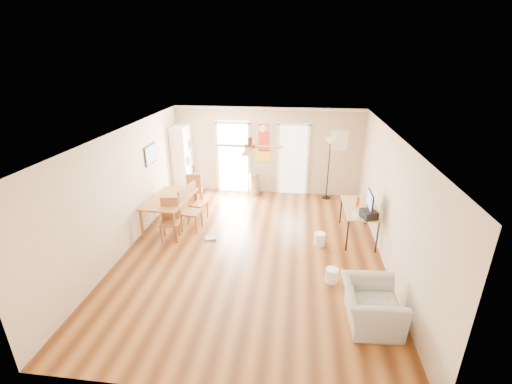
# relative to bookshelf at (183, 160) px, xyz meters

# --- Properties ---
(floor) EXTENTS (7.00, 7.00, 0.00)m
(floor) POSITION_rel_bookshelf_xyz_m (2.52, -3.17, -1.04)
(floor) COLOR brown
(floor) RESTS_ON ground
(ceiling) EXTENTS (5.50, 7.00, 0.00)m
(ceiling) POSITION_rel_bookshelf_xyz_m (2.52, -3.17, 1.56)
(ceiling) COLOR silver
(ceiling) RESTS_ON floor
(wall_back) EXTENTS (5.50, 0.04, 2.60)m
(wall_back) POSITION_rel_bookshelf_xyz_m (2.52, 0.33, 0.26)
(wall_back) COLOR beige
(wall_back) RESTS_ON floor
(wall_front) EXTENTS (5.50, 0.04, 2.60)m
(wall_front) POSITION_rel_bookshelf_xyz_m (2.52, -6.67, 0.26)
(wall_front) COLOR beige
(wall_front) RESTS_ON floor
(wall_left) EXTENTS (0.04, 7.00, 2.60)m
(wall_left) POSITION_rel_bookshelf_xyz_m (-0.23, -3.17, 0.26)
(wall_left) COLOR beige
(wall_left) RESTS_ON floor
(wall_right) EXTENTS (0.04, 7.00, 2.60)m
(wall_right) POSITION_rel_bookshelf_xyz_m (5.27, -3.17, 0.26)
(wall_right) COLOR beige
(wall_right) RESTS_ON floor
(crown_molding) EXTENTS (5.50, 7.00, 0.08)m
(crown_molding) POSITION_rel_bookshelf_xyz_m (2.52, -3.17, 1.52)
(crown_molding) COLOR white
(crown_molding) RESTS_ON wall_back
(kitchen_doorway) EXTENTS (0.90, 0.10, 2.10)m
(kitchen_doorway) POSITION_rel_bookshelf_xyz_m (1.47, 0.31, 0.01)
(kitchen_doorway) COLOR white
(kitchen_doorway) RESTS_ON wall_back
(bathroom_doorway) EXTENTS (0.80, 0.10, 2.10)m
(bathroom_doorway) POSITION_rel_bookshelf_xyz_m (3.27, 0.31, 0.01)
(bathroom_doorway) COLOR white
(bathroom_doorway) RESTS_ON wall_back
(wall_decal) EXTENTS (0.46, 0.03, 1.10)m
(wall_decal) POSITION_rel_bookshelf_xyz_m (2.40, 0.31, 0.51)
(wall_decal) COLOR red
(wall_decal) RESTS_ON wall_back
(ac_grille) EXTENTS (0.50, 0.04, 0.60)m
(ac_grille) POSITION_rel_bookshelf_xyz_m (4.57, 0.30, 0.66)
(ac_grille) COLOR white
(ac_grille) RESTS_ON wall_back
(framed_poster) EXTENTS (0.04, 0.66, 0.48)m
(framed_poster) POSITION_rel_bookshelf_xyz_m (-0.20, -1.77, 0.66)
(framed_poster) COLOR black
(framed_poster) RESTS_ON wall_left
(ceiling_fan) EXTENTS (1.24, 1.24, 0.20)m
(ceiling_fan) POSITION_rel_bookshelf_xyz_m (2.52, -3.47, 1.39)
(ceiling_fan) COLOR #593819
(ceiling_fan) RESTS_ON ceiling
(bookshelf) EXTENTS (0.55, 0.99, 2.08)m
(bookshelf) POSITION_rel_bookshelf_xyz_m (0.00, 0.00, 0.00)
(bookshelf) COLOR white
(bookshelf) RESTS_ON floor
(dining_table) EXTENTS (1.04, 1.60, 0.77)m
(dining_table) POSITION_rel_bookshelf_xyz_m (0.37, -2.28, -0.66)
(dining_table) COLOR #9D6932
(dining_table) RESTS_ON floor
(dining_chair_right_a) EXTENTS (0.47, 0.47, 0.96)m
(dining_chair_right_a) POSITION_rel_bookshelf_xyz_m (0.92, -1.78, -0.56)
(dining_chair_right_a) COLOR #A27034
(dining_chair_right_a) RESTS_ON floor
(dining_chair_right_b) EXTENTS (0.48, 0.48, 1.04)m
(dining_chair_right_b) POSITION_rel_bookshelf_xyz_m (0.92, -2.37, -0.52)
(dining_chair_right_b) COLOR olive
(dining_chair_right_b) RESTS_ON floor
(dining_chair_near) EXTENTS (0.47, 0.47, 0.97)m
(dining_chair_near) POSITION_rel_bookshelf_xyz_m (0.57, -2.91, -0.55)
(dining_chair_near) COLOR #A35C34
(dining_chair_near) RESTS_ON floor
(dining_chair_far) EXTENTS (0.46, 0.46, 0.97)m
(dining_chair_far) POSITION_rel_bookshelf_xyz_m (0.59, -0.90, -0.56)
(dining_chair_far) COLOR olive
(dining_chair_far) RESTS_ON floor
(trash_can) EXTENTS (0.31, 0.31, 0.66)m
(trash_can) POSITION_rel_bookshelf_xyz_m (2.15, 0.05, -0.71)
(trash_can) COLOR #AAABAD
(trash_can) RESTS_ON floor
(torchiere_lamp) EXTENTS (0.43, 0.43, 1.81)m
(torchiere_lamp) POSITION_rel_bookshelf_xyz_m (4.31, 0.05, -0.13)
(torchiere_lamp) COLOR black
(torchiere_lamp) RESTS_ON floor
(computer_desk) EXTENTS (0.71, 1.41, 0.76)m
(computer_desk) POSITION_rel_bookshelf_xyz_m (4.87, -2.24, -0.66)
(computer_desk) COLOR tan
(computer_desk) RESTS_ON floor
(imac) EXTENTS (0.27, 0.57, 0.54)m
(imac) POSITION_rel_bookshelf_xyz_m (4.99, -2.66, -0.01)
(imac) COLOR black
(imac) RESTS_ON computer_desk
(keyboard) EXTENTS (0.14, 0.39, 0.01)m
(keyboard) POSITION_rel_bookshelf_xyz_m (4.72, -2.72, -0.28)
(keyboard) COLOR silver
(keyboard) RESTS_ON computer_desk
(printer) EXTENTS (0.38, 0.41, 0.17)m
(printer) POSITION_rel_bookshelf_xyz_m (4.97, -2.78, -0.20)
(printer) COLOR black
(printer) RESTS_ON computer_desk
(orange_bottle) EXTENTS (0.09, 0.09, 0.23)m
(orange_bottle) POSITION_rel_bookshelf_xyz_m (4.82, -2.20, -0.17)
(orange_bottle) COLOR red
(orange_bottle) RESTS_ON computer_desk
(wastebasket_a) EXTENTS (0.29, 0.29, 0.28)m
(wastebasket_a) POSITION_rel_bookshelf_xyz_m (3.99, -2.73, -0.90)
(wastebasket_a) COLOR white
(wastebasket_a) RESTS_ON floor
(wastebasket_b) EXTENTS (0.26, 0.26, 0.28)m
(wastebasket_b) POSITION_rel_bookshelf_xyz_m (4.15, -4.09, -0.90)
(wastebasket_b) COLOR white
(wastebasket_b) RESTS_ON floor
(floor_cloth) EXTENTS (0.30, 0.26, 0.04)m
(floor_cloth) POSITION_rel_bookshelf_xyz_m (1.48, -2.78, -1.02)
(floor_cloth) COLOR gray
(floor_cloth) RESTS_ON floor
(armchair) EXTENTS (0.91, 1.04, 0.65)m
(armchair) POSITION_rel_bookshelf_xyz_m (4.67, -5.10, -0.72)
(armchair) COLOR #A6A7A2
(armchair) RESTS_ON floor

